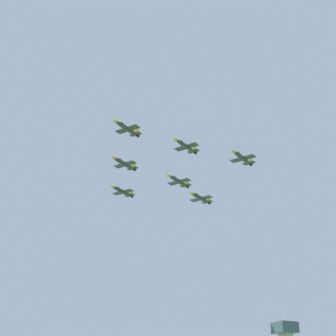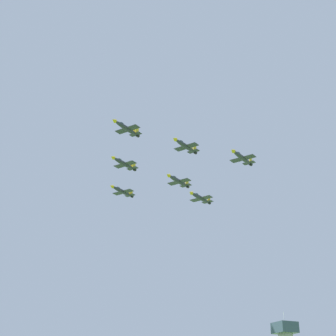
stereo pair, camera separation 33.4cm
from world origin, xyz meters
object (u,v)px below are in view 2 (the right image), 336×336
at_px(jet_left_outer, 242,158).
at_px(jet_right_outer, 122,191).
at_px(jet_right_wingman, 124,164).
at_px(jet_slot_rear, 178,181).
at_px(jet_lead, 126,128).
at_px(jet_trailing, 200,198).
at_px(jet_left_wingman, 185,146).

xyz_separation_m(jet_left_outer, jet_right_outer, (-46.59, -26.61, -0.76)).
bearing_deg(jet_right_wingman, jet_slot_rear, 139.07).
relative_size(jet_lead, jet_right_outer, 1.00).
xyz_separation_m(jet_slot_rear, jet_trailing, (-7.83, 13.70, -1.79)).
relative_size(jet_lead, jet_left_wingman, 1.01).
distance_m(jet_lead, jet_right_outer, 41.94).
relative_size(jet_left_wingman, jet_slot_rear, 0.97).
bearing_deg(jet_trailing, jet_right_wingman, -22.21).
bearing_deg(jet_right_wingman, jet_lead, 39.80).
height_order(jet_right_wingman, jet_trailing, jet_right_wingman).
bearing_deg(jet_lead, jet_left_outer, 138.78).
bearing_deg(jet_right_wingman, jet_left_outer, 110.84).
xyz_separation_m(jet_right_outer, jet_slot_rear, (23.29, 13.31, -1.81)).
height_order(jet_left_wingman, jet_trailing, jet_left_wingman).
bearing_deg(jet_right_wingman, jet_trailing, 156.41).
xyz_separation_m(jet_left_wingman, jet_right_outer, (-42.77, -6.26, -2.63)).
xyz_separation_m(jet_left_wingman, jet_left_outer, (3.82, 20.35, -1.88)).
relative_size(jet_right_wingman, jet_left_outer, 0.96).
relative_size(jet_left_wingman, jet_right_outer, 0.99).
relative_size(jet_left_outer, jet_slot_rear, 1.02).
xyz_separation_m(jet_left_wingman, jet_slot_rear, (-19.47, 7.05, -4.44)).
height_order(jet_lead, jet_trailing, jet_lead).
distance_m(jet_right_wingman, jet_left_outer, 43.27).
bearing_deg(jet_lead, jet_right_wingman, -140.49).
relative_size(jet_left_outer, jet_trailing, 0.99).
height_order(jet_right_wingman, jet_slot_rear, jet_right_wingman).
distance_m(jet_lead, jet_left_outer, 41.83).
bearing_deg(jet_left_wingman, jet_slot_rear, -139.02).
bearing_deg(jet_slot_rear, jet_trailing, 179.45).
bearing_deg(jet_slot_rear, jet_left_outer, 89.45).
bearing_deg(jet_left_outer, jet_right_wingman, -68.80).
height_order(jet_lead, jet_left_outer, jet_lead).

